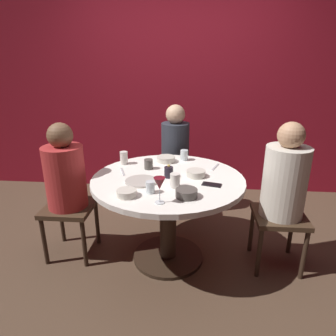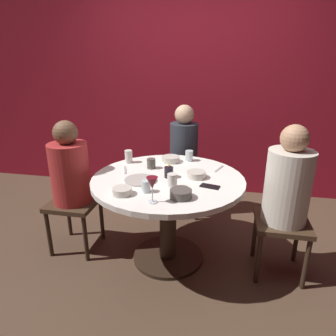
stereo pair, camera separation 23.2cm
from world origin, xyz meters
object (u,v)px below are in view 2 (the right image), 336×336
Objects in this scene: cup_center_front at (129,156)px; bowl_serving_large at (171,159)px; bowl_small_white at (196,174)px; cup_near_candle at (172,181)px; bowl_sauce_side at (122,191)px; seated_diner_right at (287,187)px; seated_diner_back at (184,149)px; cup_by_left_diner at (189,156)px; candle_holder at (169,172)px; cell_phone at (210,186)px; bowl_salad_center at (181,194)px; cup_by_right_diner at (146,186)px; wine_glass at (152,184)px; seated_diner_left at (70,173)px; dinner_plate at (140,180)px; cup_far_edge at (151,164)px; dining_table at (168,198)px.

bowl_serving_large is at bearing 14.17° from cup_center_front.
cup_near_candle is (-0.15, -0.23, 0.03)m from bowl_small_white.
bowl_serving_large reaches higher than bowl_sauce_side.
cup_center_front is at bearing 104.43° from bowl_sauce_side.
seated_diner_right is 10.64× the size of cup_center_front.
cup_by_left_diner is at bearing 14.50° from seated_diner_back.
candle_holder is 0.77× the size of cell_phone.
cup_near_candle is at bearing 119.12° from bowl_salad_center.
cup_near_candle reaches higher than cell_phone.
bowl_serving_large is at bearing 128.34° from bowl_small_white.
cup_center_front reaches higher than cup_by_right_diner.
cup_by_right_diner is at bearing 16.63° from seated_diner_right.
candle_holder is 0.94× the size of cup_center_front.
candle_holder reaches higher than bowl_salad_center.
wine_glass is 0.55m from bowl_small_white.
bowl_serving_large is 1.43× the size of cup_center_front.
seated_diner_left is 10.96× the size of candle_holder.
seated_diner_right reaches higher than cell_phone.
dinner_plate is at bearing -106.09° from bowl_serving_large.
seated_diner_right is 7.42× the size of bowl_serving_large.
seated_diner_left reaches higher than cup_far_edge.
seated_diner_right is at bearing 117.01° from cell_phone.
cup_by_left_diner is at bearing 20.57° from bowl_serving_large.
seated_diner_left is at bearing 170.41° from dinner_plate.
seated_diner_left is 0.85m from candle_holder.
bowl_sauce_side is 0.68m from cup_center_front.
seated_diner_right reaches higher than bowl_serving_large.
cup_by_left_diner reaches higher than cup_far_edge.
wine_glass is (-0.02, -0.45, 0.08)m from candle_holder.
bowl_salad_center is at bearing -60.88° from cup_near_candle.
cell_phone is at bearing -68.37° from cup_by_left_diner.
bowl_small_white is at bearing 14.79° from seated_diner_back.
cell_phone is (-0.56, -0.12, 0.01)m from seated_diner_right.
seated_diner_right is at bearing 16.63° from cup_by_right_diner.
cup_center_front is at bearing -35.83° from seated_diner_back.
dining_table is 11.49× the size of cup_near_candle.
seated_diner_right is 1.35m from cup_center_front.
wine_glass is 1.54× the size of cup_center_front.
bowl_small_white reaches higher than dining_table.
cup_near_candle is at bearing -93.93° from cup_by_left_diner.
seated_diner_left is 1.74m from seated_diner_right.
bowl_salad_center reaches higher than bowl_sauce_side.
cup_far_edge reaches higher than dining_table.
bowl_serving_large is (0.79, 0.39, 0.05)m from seated_diner_left.
cup_by_right_diner is at bearing -93.87° from bowl_serving_large.
cell_phone is at bearing -19.99° from dining_table.
cup_by_right_diner is (-0.10, -1.17, 0.06)m from seated_diner_back.
seated_diner_back reaches higher than bowl_salad_center.
seated_diner_back is at bearing 78.64° from bowl_sauce_side.
cup_by_left_diner reaches higher than cup_by_right_diner.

